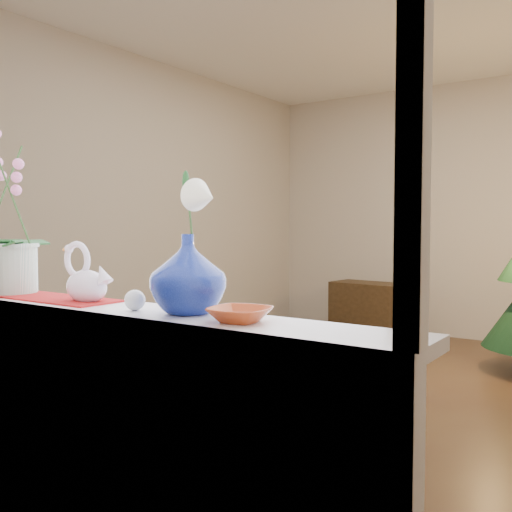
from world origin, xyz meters
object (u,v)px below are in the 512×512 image
Objects in this scene: amber_dish at (240,316)px; orchid_pot at (8,210)px; paperweight at (135,300)px; side_table at (370,310)px; swan at (86,274)px; blue_vase at (188,268)px.

orchid_pot is at bearing 179.21° from amber_dish.
side_table is (-1.07, 4.35, -0.66)m from paperweight.
amber_dish reaches higher than side_table.
amber_dish is (1.15, -0.02, -0.31)m from orchid_pot.
swan is 0.30m from paperweight.
paperweight reaches higher than side_table.
orchid_pot is 2.77× the size of swan.
paperweight is (0.29, -0.04, -0.07)m from swan.
paperweight is at bearing -178.12° from amber_dish.
amber_dish is at bearing -0.79° from orchid_pot.
paperweight is 4.53m from side_table.
side_table is at bearing 106.18° from blue_vase.
orchid_pot is at bearing -178.57° from blue_vase.
orchid_pot is at bearing -79.55° from side_table.
orchid_pot reaches higher than swan.
orchid_pot is 2.35× the size of blue_vase.
swan is 4.44m from side_table.
blue_vase reaches higher than amber_dish.
paperweight is 0.41m from amber_dish.
blue_vase reaches higher than side_table.
side_table is at bearing 108.78° from amber_dish.
side_table is (-1.25, 4.30, -0.76)m from blue_vase.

